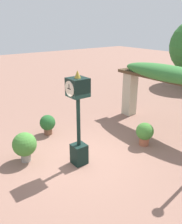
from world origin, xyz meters
TOP-DOWN VIEW (x-y plane):
  - ground_plane at (0.00, 0.00)m, footprint 60.00×60.00m
  - pedestal_clock at (0.18, -0.18)m, footprint 0.57×0.62m
  - pergola at (0.00, 4.49)m, footprint 5.36×1.14m
  - potted_plant_near_left at (-1.03, -1.58)m, footprint 0.82×0.82m
  - potted_plant_near_right at (0.63, 2.56)m, footprint 0.68×0.68m
  - potted_plant_far_left at (-2.47, 0.01)m, footprint 0.66×0.66m

SIDE VIEW (x-z plane):
  - ground_plane at x=0.00m, z-range 0.00..0.00m
  - potted_plant_far_left at x=-2.47m, z-range 0.06..0.91m
  - potted_plant_near_right at x=0.63m, z-range 0.06..0.98m
  - potted_plant_near_left at x=-1.03m, z-range 0.08..1.13m
  - pedestal_clock at x=0.18m, z-range 0.10..3.27m
  - pergola at x=0.00m, z-range 0.72..3.55m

